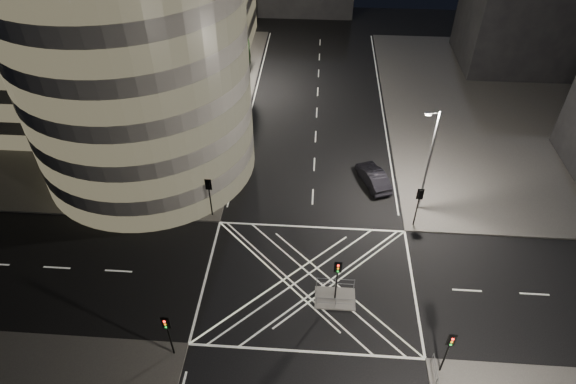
# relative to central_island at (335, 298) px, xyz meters

# --- Properties ---
(ground) EXTENTS (120.00, 120.00, 0.00)m
(ground) POSITION_rel_central_island_xyz_m (-2.00, 1.50, -0.07)
(ground) COLOR black
(ground) RESTS_ON ground
(sidewalk_far_left) EXTENTS (42.00, 42.00, 0.15)m
(sidewalk_far_left) POSITION_rel_central_island_xyz_m (-31.00, 28.50, 0.00)
(sidewalk_far_left) COLOR #53504D
(sidewalk_far_left) RESTS_ON ground
(sidewalk_far_right) EXTENTS (42.00, 42.00, 0.15)m
(sidewalk_far_right) POSITION_rel_central_island_xyz_m (27.00, 28.50, 0.00)
(sidewalk_far_right) COLOR #53504D
(sidewalk_far_right) RESTS_ON ground
(central_island) EXTENTS (3.00, 2.00, 0.15)m
(central_island) POSITION_rel_central_island_xyz_m (0.00, 0.00, 0.00)
(central_island) COLOR slate
(central_island) RESTS_ON ground
(office_tower_curved) EXTENTS (30.00, 29.00, 27.20)m
(office_tower_curved) POSITION_rel_central_island_xyz_m (-22.74, 20.24, 12.58)
(office_tower_curved) COLOR gray
(office_tower_curved) RESTS_ON sidewalk_far_left
(building_right_far) EXTENTS (14.00, 12.00, 15.00)m
(building_right_far) POSITION_rel_central_island_xyz_m (24.00, 41.50, 7.58)
(building_right_far) COLOR black
(building_right_far) RESTS_ON sidewalk_far_right
(tree_a) EXTENTS (4.26, 4.26, 7.12)m
(tree_a) POSITION_rel_central_island_xyz_m (-12.50, 10.50, 4.73)
(tree_a) COLOR black
(tree_a) RESTS_ON sidewalk_far_left
(tree_b) EXTENTS (4.30, 4.30, 6.89)m
(tree_b) POSITION_rel_central_island_xyz_m (-12.50, 16.50, 4.48)
(tree_b) COLOR black
(tree_b) RESTS_ON sidewalk_far_left
(tree_c) EXTENTS (3.73, 3.73, 6.82)m
(tree_c) POSITION_rel_central_island_xyz_m (-12.50, 22.50, 4.74)
(tree_c) COLOR black
(tree_c) RESTS_ON sidewalk_far_left
(tree_d) EXTENTS (5.53, 5.53, 8.73)m
(tree_d) POSITION_rel_central_island_xyz_m (-12.50, 28.50, 5.62)
(tree_d) COLOR black
(tree_d) RESTS_ON sidewalk_far_left
(tree_e) EXTENTS (3.59, 3.59, 6.34)m
(tree_e) POSITION_rel_central_island_xyz_m (-12.50, 34.50, 4.33)
(tree_e) COLOR black
(tree_e) RESTS_ON sidewalk_far_left
(traffic_signal_fl) EXTENTS (0.55, 0.22, 4.00)m
(traffic_signal_fl) POSITION_rel_central_island_xyz_m (-10.80, 8.30, 2.84)
(traffic_signal_fl) COLOR black
(traffic_signal_fl) RESTS_ON sidewalk_far_left
(traffic_signal_nl) EXTENTS (0.55, 0.22, 4.00)m
(traffic_signal_nl) POSITION_rel_central_island_xyz_m (-10.80, -5.30, 2.84)
(traffic_signal_nl) COLOR black
(traffic_signal_nl) RESTS_ON sidewalk_near_left
(traffic_signal_fr) EXTENTS (0.55, 0.22, 4.00)m
(traffic_signal_fr) POSITION_rel_central_island_xyz_m (6.80, 8.30, 2.84)
(traffic_signal_fr) COLOR black
(traffic_signal_fr) RESTS_ON sidewalk_far_right
(traffic_signal_nr) EXTENTS (0.55, 0.22, 4.00)m
(traffic_signal_nr) POSITION_rel_central_island_xyz_m (6.80, -5.30, 2.84)
(traffic_signal_nr) COLOR black
(traffic_signal_nr) RESTS_ON sidewalk_near_right
(traffic_signal_island) EXTENTS (0.55, 0.22, 4.00)m
(traffic_signal_island) POSITION_rel_central_island_xyz_m (0.00, 0.00, 2.84)
(traffic_signal_island) COLOR black
(traffic_signal_island) RESTS_ON central_island
(street_lamp_left_near) EXTENTS (1.25, 0.25, 10.00)m
(street_lamp_left_near) POSITION_rel_central_island_xyz_m (-11.44, 13.50, 5.47)
(street_lamp_left_near) COLOR slate
(street_lamp_left_near) RESTS_ON sidewalk_far_left
(street_lamp_left_far) EXTENTS (1.25, 0.25, 10.00)m
(street_lamp_left_far) POSITION_rel_central_island_xyz_m (-11.44, 31.50, 5.47)
(street_lamp_left_far) COLOR slate
(street_lamp_left_far) RESTS_ON sidewalk_far_left
(street_lamp_right_far) EXTENTS (1.25, 0.25, 10.00)m
(street_lamp_right_far) POSITION_rel_central_island_xyz_m (7.44, 10.50, 5.47)
(street_lamp_right_far) COLOR slate
(street_lamp_right_far) RESTS_ON sidewalk_far_right
(railing_island_south) EXTENTS (2.80, 0.06, 1.10)m
(railing_island_south) POSITION_rel_central_island_xyz_m (0.00, -0.90, 0.62)
(railing_island_south) COLOR slate
(railing_island_south) RESTS_ON central_island
(railing_island_north) EXTENTS (2.80, 0.06, 1.10)m
(railing_island_north) POSITION_rel_central_island_xyz_m (0.00, 0.90, 0.62)
(railing_island_north) COLOR slate
(railing_island_north) RESTS_ON central_island
(sedan) EXTENTS (3.34, 5.25, 1.63)m
(sedan) POSITION_rel_central_island_xyz_m (3.65, 13.82, 0.74)
(sedan) COLOR black
(sedan) RESTS_ON ground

